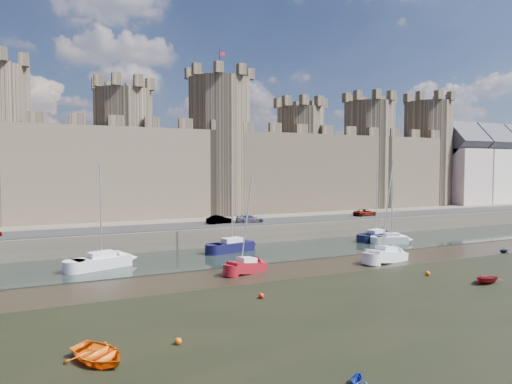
{
  "coord_description": "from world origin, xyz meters",
  "views": [
    {
      "loc": [
        -25.83,
        -25.66,
        10.36
      ],
      "look_at": [
        -3.38,
        22.0,
        7.6
      ],
      "focal_mm": 32.0,
      "sensor_mm": 36.0,
      "label": 1
    }
  ],
  "objects_px": {
    "car_2": "(250,219)",
    "dinghy_1": "(357,379)",
    "dinghy_0": "(98,355)",
    "sailboat_3": "(376,235)",
    "sailboat_0": "(102,261)",
    "car_1": "(220,220)",
    "sailboat_1": "(232,245)",
    "car_3": "(366,213)",
    "sailboat_4": "(247,265)",
    "sailboat_5": "(387,255)",
    "sailboat_2": "(392,239)"
  },
  "relations": [
    {
      "from": "car_2",
      "to": "dinghy_1",
      "type": "height_order",
      "value": "car_2"
    },
    {
      "from": "car_2",
      "to": "dinghy_0",
      "type": "bearing_deg",
      "value": 159.96
    },
    {
      "from": "sailboat_3",
      "to": "dinghy_1",
      "type": "bearing_deg",
      "value": -144.75
    },
    {
      "from": "car_2",
      "to": "sailboat_0",
      "type": "relative_size",
      "value": 0.39
    },
    {
      "from": "car_1",
      "to": "sailboat_0",
      "type": "distance_m",
      "value": 20.44
    },
    {
      "from": "dinghy_1",
      "to": "sailboat_1",
      "type": "bearing_deg",
      "value": -51.63
    },
    {
      "from": "car_3",
      "to": "sailboat_4",
      "type": "bearing_deg",
      "value": 116.51
    },
    {
      "from": "car_3",
      "to": "sailboat_1",
      "type": "relative_size",
      "value": 0.39
    },
    {
      "from": "sailboat_4",
      "to": "sailboat_3",
      "type": "bearing_deg",
      "value": 3.36
    },
    {
      "from": "sailboat_1",
      "to": "sailboat_5",
      "type": "xyz_separation_m",
      "value": [
        13.32,
        -12.6,
        -0.05
      ]
    },
    {
      "from": "sailboat_2",
      "to": "car_1",
      "type": "bearing_deg",
      "value": 173.36
    },
    {
      "from": "sailboat_3",
      "to": "sailboat_1",
      "type": "bearing_deg",
      "value": 165.31
    },
    {
      "from": "sailboat_2",
      "to": "dinghy_0",
      "type": "height_order",
      "value": "sailboat_2"
    },
    {
      "from": "sailboat_1",
      "to": "sailboat_5",
      "type": "bearing_deg",
      "value": -55.01
    },
    {
      "from": "dinghy_0",
      "to": "sailboat_2",
      "type": "bearing_deg",
      "value": 1.95
    },
    {
      "from": "car_2",
      "to": "sailboat_1",
      "type": "distance_m",
      "value": 9.85
    },
    {
      "from": "sailboat_4",
      "to": "dinghy_1",
      "type": "distance_m",
      "value": 24.22
    },
    {
      "from": "sailboat_0",
      "to": "dinghy_1",
      "type": "relative_size",
      "value": 8.46
    },
    {
      "from": "car_3",
      "to": "sailboat_3",
      "type": "distance_m",
      "value": 9.69
    },
    {
      "from": "car_1",
      "to": "sailboat_1",
      "type": "relative_size",
      "value": 0.35
    },
    {
      "from": "car_3",
      "to": "sailboat_4",
      "type": "height_order",
      "value": "sailboat_4"
    },
    {
      "from": "sailboat_5",
      "to": "car_2",
      "type": "bearing_deg",
      "value": 97.94
    },
    {
      "from": "sailboat_1",
      "to": "dinghy_1",
      "type": "height_order",
      "value": "sailboat_1"
    },
    {
      "from": "car_3",
      "to": "sailboat_4",
      "type": "relative_size",
      "value": 0.43
    },
    {
      "from": "sailboat_4",
      "to": "dinghy_0",
      "type": "distance_m",
      "value": 22.26
    },
    {
      "from": "sailboat_5",
      "to": "dinghy_0",
      "type": "height_order",
      "value": "sailboat_5"
    },
    {
      "from": "sailboat_4",
      "to": "car_1",
      "type": "bearing_deg",
      "value": 57.95
    },
    {
      "from": "car_2",
      "to": "car_3",
      "type": "relative_size",
      "value": 0.99
    },
    {
      "from": "sailboat_5",
      "to": "dinghy_1",
      "type": "distance_m",
      "value": 30.39
    },
    {
      "from": "sailboat_3",
      "to": "dinghy_0",
      "type": "distance_m",
      "value": 48.35
    },
    {
      "from": "car_1",
      "to": "sailboat_4",
      "type": "relative_size",
      "value": 0.38
    },
    {
      "from": "car_3",
      "to": "sailboat_2",
      "type": "xyz_separation_m",
      "value": [
        -4.72,
        -11.47,
        -2.33
      ]
    },
    {
      "from": "sailboat_1",
      "to": "dinghy_0",
      "type": "xyz_separation_m",
      "value": [
        -18.56,
        -26.59,
        -0.44
      ]
    },
    {
      "from": "car_3",
      "to": "sailboat_5",
      "type": "distance_m",
      "value": 24.51
    },
    {
      "from": "sailboat_1",
      "to": "sailboat_2",
      "type": "bearing_deg",
      "value": -21.09
    },
    {
      "from": "sailboat_3",
      "to": "sailboat_5",
      "type": "distance_m",
      "value": 15.03
    },
    {
      "from": "sailboat_2",
      "to": "dinghy_1",
      "type": "distance_m",
      "value": 42.84
    },
    {
      "from": "car_1",
      "to": "dinghy_1",
      "type": "xyz_separation_m",
      "value": [
        -9.11,
        -42.66,
        -2.78
      ]
    },
    {
      "from": "sailboat_2",
      "to": "sailboat_5",
      "type": "relative_size",
      "value": 0.81
    },
    {
      "from": "car_3",
      "to": "sailboat_3",
      "type": "bearing_deg",
      "value": 144.63
    },
    {
      "from": "sailboat_5",
      "to": "sailboat_1",
      "type": "bearing_deg",
      "value": 124.31
    },
    {
      "from": "car_2",
      "to": "sailboat_1",
      "type": "xyz_separation_m",
      "value": [
        -5.9,
        -7.56,
        -2.26
      ]
    },
    {
      "from": "sailboat_5",
      "to": "dinghy_0",
      "type": "relative_size",
      "value": 2.93
    },
    {
      "from": "car_3",
      "to": "dinghy_1",
      "type": "relative_size",
      "value": 3.3
    },
    {
      "from": "sailboat_0",
      "to": "sailboat_1",
      "type": "relative_size",
      "value": 0.99
    },
    {
      "from": "sailboat_1",
      "to": "sailboat_2",
      "type": "relative_size",
      "value": 1.19
    },
    {
      "from": "car_1",
      "to": "dinghy_0",
      "type": "height_order",
      "value": "car_1"
    },
    {
      "from": "car_1",
      "to": "sailboat_0",
      "type": "relative_size",
      "value": 0.35
    },
    {
      "from": "sailboat_1",
      "to": "dinghy_0",
      "type": "height_order",
      "value": "sailboat_1"
    },
    {
      "from": "sailboat_5",
      "to": "dinghy_0",
      "type": "bearing_deg",
      "value": -168.57
    }
  ]
}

